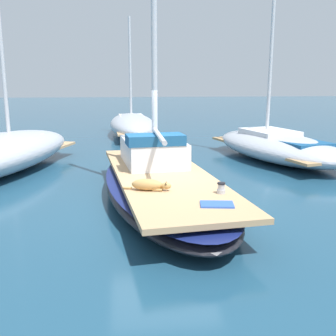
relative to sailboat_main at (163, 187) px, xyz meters
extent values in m
plane|color=navy|center=(0.00, 0.00, -0.34)|extent=(120.00, 120.00, 0.00)
ellipsoid|color=black|center=(0.00, 0.00, -0.06)|extent=(3.27, 7.43, 0.56)
ellipsoid|color=navy|center=(0.00, 0.00, 0.12)|extent=(3.29, 7.47, 0.08)
cube|color=tan|center=(0.00, 0.00, 0.27)|extent=(2.76, 6.81, 0.10)
cylinder|color=silver|center=(-0.10, -0.21, 1.22)|extent=(0.10, 2.20, 0.10)
cube|color=silver|center=(-0.13, 1.19, 0.62)|extent=(1.63, 2.34, 0.60)
cube|color=navy|center=(-0.13, 0.42, 1.04)|extent=(1.40, 0.84, 0.24)
ellipsoid|color=tan|center=(-0.45, -1.35, 0.43)|extent=(0.65, 0.41, 0.22)
ellipsoid|color=tan|center=(-0.09, -1.44, 0.42)|extent=(0.23, 0.18, 0.13)
cone|color=#45331C|center=(-0.08, -1.40, 0.48)|extent=(0.05, 0.05, 0.05)
cone|color=#45331C|center=(-0.10, -1.48, 0.48)|extent=(0.05, 0.05, 0.05)
cylinder|color=tan|center=(-0.23, -1.34, 0.35)|extent=(0.19, 0.10, 0.06)
cylinder|color=tan|center=(-0.26, -1.46, 0.35)|extent=(0.19, 0.10, 0.06)
cylinder|color=tan|center=(-0.82, -1.25, 0.35)|extent=(0.18, 0.08, 0.04)
cylinder|color=#B7B7BC|center=(0.91, -1.73, 0.36)|extent=(0.16, 0.16, 0.08)
cylinder|color=#B7B7BC|center=(0.91, -1.73, 0.45)|extent=(0.13, 0.13, 0.10)
cylinder|color=black|center=(0.91, -1.73, 0.52)|extent=(0.15, 0.15, 0.03)
torus|color=beige|center=(-0.45, -1.05, 0.35)|extent=(0.32, 0.32, 0.04)
cube|color=blue|center=(0.66, -2.43, 0.34)|extent=(0.61, 0.45, 0.03)
ellipsoid|color=#B2B7C1|center=(4.46, 4.38, 0.13)|extent=(4.07, 6.79, 0.94)
cube|color=tan|center=(4.46, 4.38, 0.11)|extent=(3.41, 6.05, 0.08)
cube|color=silver|center=(4.35, 4.84, 0.41)|extent=(1.86, 2.19, 0.52)
cube|color=navy|center=(4.73, 3.30, 0.33)|extent=(1.73, 2.16, 0.36)
cylinder|color=silver|center=(4.31, 4.99, 4.08)|extent=(0.12, 0.12, 7.94)
ellipsoid|color=#B2B7C1|center=(-0.35, 11.12, 0.21)|extent=(2.53, 6.78, 1.10)
cube|color=tan|center=(-0.35, 11.12, 0.11)|extent=(2.06, 6.10, 0.08)
cube|color=silver|center=(-0.37, 11.62, 0.41)|extent=(1.30, 2.06, 0.52)
cube|color=navy|center=(-0.29, 9.95, 0.33)|extent=(1.19, 2.06, 0.36)
cylinder|color=silver|center=(-0.38, 11.79, 2.79)|extent=(0.12, 0.12, 5.35)
cube|color=silver|center=(-4.47, 3.96, 0.41)|extent=(2.04, 2.55, 0.52)
cylinder|color=silver|center=(-4.41, 4.13, 3.02)|extent=(0.12, 0.12, 5.80)
camera|label=1|loc=(-0.92, -8.68, 2.39)|focal=42.30mm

